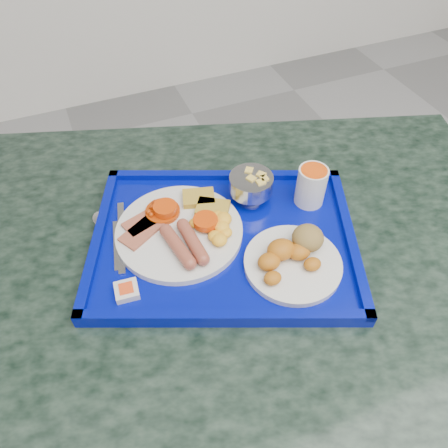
% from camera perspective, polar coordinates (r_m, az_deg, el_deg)
% --- Properties ---
extents(table, '(1.44, 1.17, 0.78)m').
position_cam_1_polar(table, '(1.01, -0.75, -10.48)').
color(table, slate).
rests_on(table, floor).
extents(tray, '(0.60, 0.53, 0.03)m').
position_cam_1_polar(tray, '(0.85, -0.00, -2.11)').
color(tray, '#030C91').
rests_on(tray, table).
extents(main_plate, '(0.25, 0.25, 0.04)m').
position_cam_1_polar(main_plate, '(0.85, -5.36, -0.57)').
color(main_plate, silver).
rests_on(main_plate, tray).
extents(bread_plate, '(0.18, 0.18, 0.06)m').
position_cam_1_polar(bread_plate, '(0.80, 9.09, -4.19)').
color(bread_plate, silver).
rests_on(bread_plate, tray).
extents(fruit_bowl, '(0.09, 0.09, 0.06)m').
position_cam_1_polar(fruit_bowl, '(0.89, 3.59, 5.19)').
color(fruit_bowl, '#ABABAD').
rests_on(fruit_bowl, tray).
extents(juice_cup, '(0.06, 0.06, 0.08)m').
position_cam_1_polar(juice_cup, '(0.90, 11.33, 5.03)').
color(juice_cup, silver).
rests_on(juice_cup, tray).
extents(spoon, '(0.05, 0.16, 0.01)m').
position_cam_1_polar(spoon, '(0.89, -15.42, -0.20)').
color(spoon, '#ABABAD').
rests_on(spoon, tray).
extents(knife, '(0.05, 0.18, 0.00)m').
position_cam_1_polar(knife, '(0.87, -13.26, -1.57)').
color(knife, '#ABABAD').
rests_on(knife, tray).
extents(jam_packet, '(0.04, 0.04, 0.02)m').
position_cam_1_polar(jam_packet, '(0.78, -12.59, -8.49)').
color(jam_packet, silver).
rests_on(jam_packet, tray).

